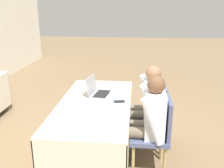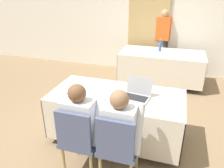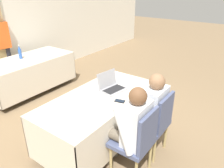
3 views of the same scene
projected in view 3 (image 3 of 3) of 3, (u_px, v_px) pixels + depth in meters
ground_plane at (100, 139)px, 3.30m from camera, size 24.00×24.00×0.00m
conference_table_near at (100, 107)px, 3.06m from camera, size 1.84×0.88×0.73m
conference_table_far at (28, 66)px, 4.55m from camera, size 1.84×0.88×0.73m
laptop at (112, 87)px, 3.17m from camera, size 0.40×0.34×0.25m
cell_phone at (120, 101)px, 2.87m from camera, size 0.11×0.15×0.01m
paper_beside_laptop at (136, 82)px, 3.41m from camera, size 0.29×0.35×0.00m
water_bottle at (20, 53)px, 4.43m from camera, size 0.07×0.07×0.28m
chair_near_left at (137, 140)px, 2.52m from camera, size 0.44×0.44×0.90m
chair_near_right at (155, 121)px, 2.86m from camera, size 0.44×0.44×0.90m
person_checkered_shirt at (130, 126)px, 2.50m from camera, size 0.50×0.52×1.16m
person_white_shirt at (149, 108)px, 2.84m from camera, size 0.50×0.52×1.16m
person_red_shirt at (2, 45)px, 4.75m from camera, size 0.38×0.27×1.59m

